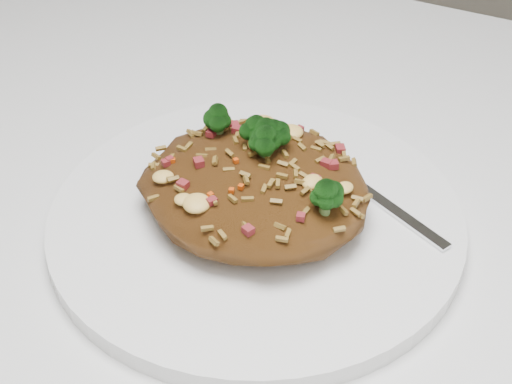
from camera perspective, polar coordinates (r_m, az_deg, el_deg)
dining_table at (r=0.57m, az=-0.77°, el=-8.08°), size 1.20×0.80×0.75m
plate at (r=0.49m, az=-0.00°, el=-1.99°), size 0.28×0.28×0.01m
fried_rice at (r=0.47m, az=0.04°, el=1.22°), size 0.16×0.14×0.06m
fork at (r=0.51m, az=8.90°, el=0.05°), size 0.15×0.08×0.00m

